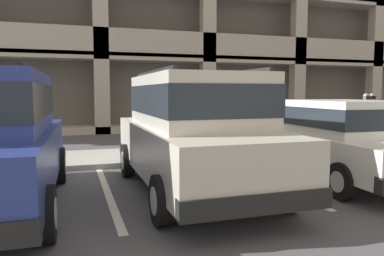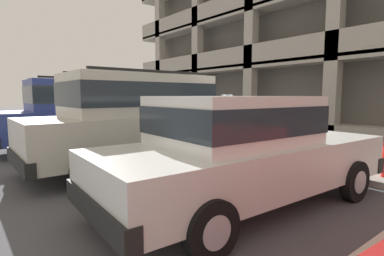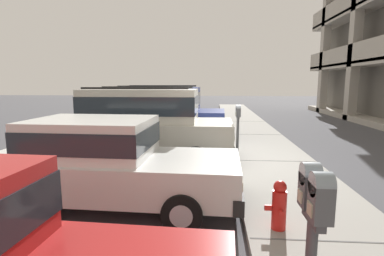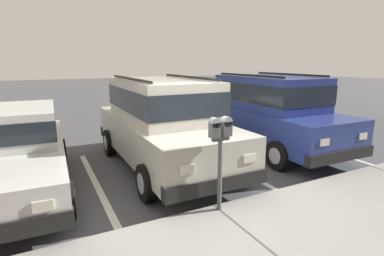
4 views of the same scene
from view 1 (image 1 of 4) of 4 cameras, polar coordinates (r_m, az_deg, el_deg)
name	(u,v)px [view 1 (image 1 of 4)]	position (r m, az deg, el deg)	size (l,w,h in m)	color
ground_plane	(167,169)	(8.53, -3.82, -6.30)	(80.00, 80.00, 0.10)	#4C4C51
sidewalk	(155,155)	(9.76, -5.70, -4.17)	(40.00, 2.20, 0.12)	#9E9B93
parking_stall_lines	(255,176)	(7.76, 9.56, -7.17)	(11.99, 4.80, 0.01)	silver
silver_suv	(194,128)	(6.28, 0.24, -0.03)	(2.03, 4.78, 2.03)	beige
dark_hatchback	(337,137)	(7.74, 21.20, -1.35)	(1.96, 4.54, 1.54)	silver
parking_meter_near	(163,113)	(8.71, -4.41, 2.26)	(0.35, 0.12, 1.46)	#595B60
parking_meter_far	(369,108)	(11.63, 25.38, 2.83)	(0.35, 0.12, 1.53)	#47474C
fire_hydrant	(293,137)	(10.54, 15.19, -1.40)	(0.30, 0.30, 0.70)	red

